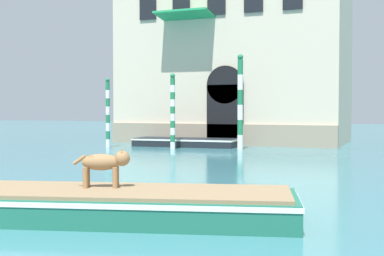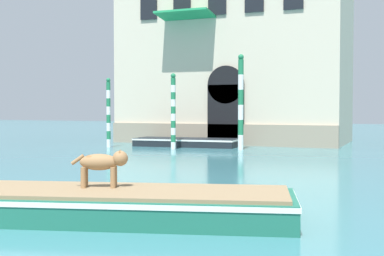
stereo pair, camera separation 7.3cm
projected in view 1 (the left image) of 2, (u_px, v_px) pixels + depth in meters
name	position (u px, v px, depth m)	size (l,w,h in m)	color
boat_foreground	(79.00, 203.00, 9.02)	(7.57, 3.73, 0.51)	#1E6651
dog_on_deck	(105.00, 163.00, 9.15)	(0.93, 0.53, 0.65)	#997047
boat_moored_near_palazzo	(186.00, 142.00, 25.76)	(5.10, 2.01, 0.39)	black
mooring_pole_0	(173.00, 111.00, 24.01)	(0.22, 0.22, 3.41)	white
mooring_pole_1	(240.00, 102.00, 23.58)	(0.25, 0.25, 4.23)	white
mooring_pole_2	(108.00, 112.00, 25.05)	(0.20, 0.20, 3.26)	white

